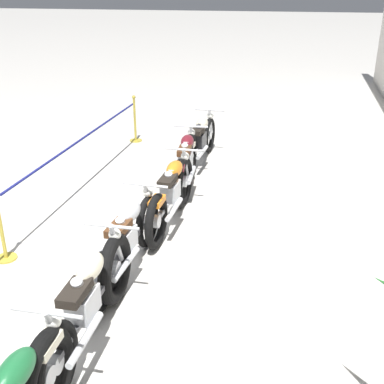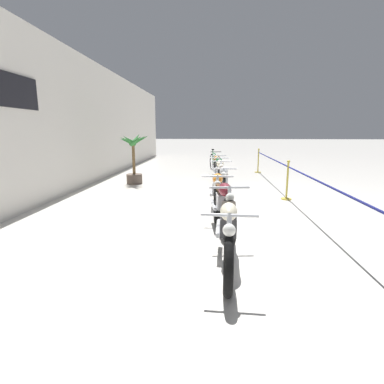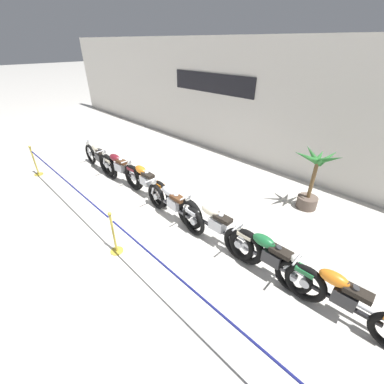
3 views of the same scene
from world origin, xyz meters
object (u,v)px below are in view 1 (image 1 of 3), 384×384
object	(u,v)px
motorcycle_maroon_1	(186,164)
stanchion_mid_left	(2,235)
stanchion_far_left	(52,169)
motorcycle_cream_0	(200,142)
motorcycle_silver_3	(126,240)
motorcycle_cream_4	(86,307)
motorcycle_orange_2	(172,193)

from	to	relation	value
motorcycle_maroon_1	stanchion_mid_left	xyz separation A→B (m)	(2.78, -1.78, -0.13)
stanchion_far_left	motorcycle_cream_0	bearing A→B (deg)	146.64
motorcycle_silver_3	stanchion_mid_left	distance (m)	1.69
motorcycle_cream_4	stanchion_far_left	size ratio (longest dim) A/B	0.23
motorcycle_cream_0	motorcycle_maroon_1	size ratio (longest dim) A/B	1.08
stanchion_far_left	stanchion_mid_left	size ratio (longest dim) A/B	10.06
stanchion_far_left	motorcycle_maroon_1	bearing A→B (deg)	127.43
motorcycle_cream_0	motorcycle_orange_2	world-z (taller)	motorcycle_orange_2
motorcycle_cream_0	motorcycle_silver_3	xyz separation A→B (m)	(4.05, -0.07, -0.01)
motorcycle_cream_4	stanchion_far_left	bearing A→B (deg)	-147.11
stanchion_mid_left	motorcycle_cream_4	bearing A→B (deg)	53.31
motorcycle_cream_0	stanchion_mid_left	world-z (taller)	stanchion_mid_left
motorcycle_cream_0	motorcycle_silver_3	size ratio (longest dim) A/B	1.07
motorcycle_maroon_1	motorcycle_orange_2	world-z (taller)	motorcycle_maroon_1
motorcycle_cream_4	motorcycle_silver_3	bearing A→B (deg)	-176.60
motorcycle_silver_3	motorcycle_cream_4	distance (m)	1.35
motorcycle_maroon_1	stanchion_mid_left	bearing A→B (deg)	-32.67
motorcycle_cream_0	motorcycle_cream_4	xyz separation A→B (m)	(5.40, 0.01, 0.01)
motorcycle_maroon_1	motorcycle_cream_4	bearing A→B (deg)	-0.23
motorcycle_maroon_1	stanchion_far_left	size ratio (longest dim) A/B	0.21
motorcycle_maroon_1	stanchion_far_left	world-z (taller)	stanchion_far_left
motorcycle_cream_0	motorcycle_orange_2	xyz separation A→B (m)	(2.58, 0.11, 0.01)
motorcycle_cream_4	motorcycle_orange_2	bearing A→B (deg)	177.92
motorcycle_orange_2	motorcycle_silver_3	distance (m)	1.48
motorcycle_orange_2	stanchion_mid_left	xyz separation A→B (m)	(1.50, -1.87, -0.13)
motorcycle_cream_4	stanchion_far_left	distance (m)	3.26
motorcycle_maroon_1	stanchion_mid_left	distance (m)	3.31
motorcycle_cream_0	motorcycle_cream_4	distance (m)	5.40
motorcycle_maroon_1	motorcycle_silver_3	xyz separation A→B (m)	(2.75, -0.10, -0.01)
motorcycle_orange_2	stanchion_far_left	world-z (taller)	stanchion_far_left
motorcycle_maroon_1	motorcycle_cream_4	distance (m)	4.10
motorcycle_cream_4	stanchion_mid_left	bearing A→B (deg)	-126.69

